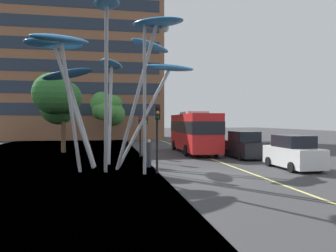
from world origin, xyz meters
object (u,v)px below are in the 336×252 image
street_lamp (150,80)px  red_bus (194,130)px  leaf_sculpture (106,58)px  traffic_light_island_mid (140,128)px  pedestrian (149,153)px  car_parked_near (293,153)px  traffic_light_kerb_near (157,124)px  car_parked_mid (244,146)px  traffic_light_kerb_far (146,126)px

street_lamp → red_bus: bearing=64.0°
leaf_sculpture → traffic_light_island_mid: size_ratio=3.23×
red_bus → pedestrian: (-5.16, -8.44, -1.16)m
red_bus → leaf_sculpture: (-7.78, -8.65, 4.70)m
traffic_light_island_mid → pedestrian: bearing=-90.2°
car_parked_near → red_bus: bearing=107.2°
red_bus → traffic_light_island_mid: red_bus is taller
red_bus → traffic_light_kerb_near: 12.24m
car_parked_mid → leaf_sculpture: bearing=-160.0°
traffic_light_kerb_near → car_parked_near: (8.38, 0.31, -1.77)m
traffic_light_island_mid → car_parked_mid: bearing=-14.5°
traffic_light_kerb_near → street_lamp: bearing=-173.3°
traffic_light_island_mid → red_bus: bearing=28.0°
traffic_light_kerb_near → car_parked_mid: 10.22m
leaf_sculpture → traffic_light_island_mid: (2.64, 5.91, -4.40)m
leaf_sculpture → traffic_light_kerb_near: (2.75, -2.48, -4.02)m
traffic_light_kerb_near → traffic_light_kerb_far: traffic_light_kerb_near is taller
leaf_sculpture → car_parked_near: leaf_sculpture is taller
car_parked_mid → traffic_light_island_mid: bearing=165.5°
red_bus → car_parked_mid: red_bus is taller
red_bus → leaf_sculpture: bearing=-132.0°
pedestrian → traffic_light_kerb_near: bearing=-87.3°
red_bus → pedestrian: bearing=-121.4°
leaf_sculpture → car_parked_mid: 12.65m
traffic_light_kerb_far → street_lamp: street_lamp is taller
car_parked_mid → street_lamp: size_ratio=0.56×
car_parked_near → pedestrian: bearing=164.4°
red_bus → traffic_light_kerb_near: bearing=-114.3°
traffic_light_kerb_far → traffic_light_kerb_near: bearing=-89.9°
traffic_light_kerb_near → traffic_light_island_mid: 8.41m
pedestrian → car_parked_near: bearing=-15.6°
traffic_light_kerb_near → car_parked_mid: traffic_light_kerb_near is taller
red_bus → street_lamp: street_lamp is taller
traffic_light_island_mid → car_parked_near: traffic_light_island_mid is taller
red_bus → traffic_light_kerb_far: size_ratio=2.94×
street_lamp → traffic_light_island_mid: bearing=87.9°
car_parked_near → street_lamp: 9.76m
traffic_light_kerb_far → car_parked_near: 10.03m
red_bus → street_lamp: size_ratio=1.26×
red_bus → traffic_light_kerb_far: (-5.04, -5.55, 0.51)m
traffic_light_kerb_far → car_parked_near: bearing=-32.2°
leaf_sculpture → pedestrian: bearing=4.6°
traffic_light_kerb_far → traffic_light_island_mid: size_ratio=1.09×
leaf_sculpture → traffic_light_kerb_near: size_ratio=2.76×
car_parked_mid → street_lamp: 11.24m
street_lamp → leaf_sculpture: bearing=132.7°
leaf_sculpture → traffic_light_kerb_far: size_ratio=2.96×
leaf_sculpture → car_parked_mid: (10.58, 3.86, -5.76)m
pedestrian → street_lamp: bearing=-96.1°
pedestrian → red_bus: bearing=58.6°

